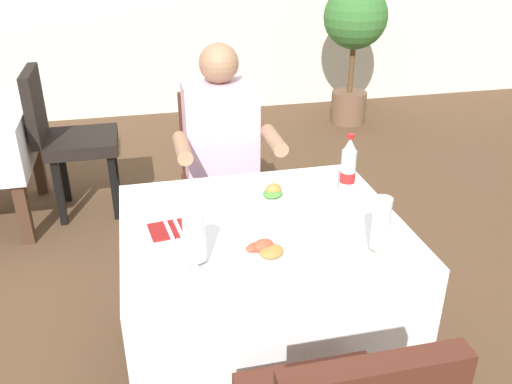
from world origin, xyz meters
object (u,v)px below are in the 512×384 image
object	(u,v)px
beer_glass_left	(381,227)
potted_plant_corner	(354,31)
seated_diner_far	(223,156)
beer_glass_middle	(194,241)
main_dining_table	(262,260)
plate_far_diner	(267,194)
napkin_cutlery_set	(173,228)
chair_far_diner_seat	(225,175)
background_chair_right	(66,134)
plate_near_camera	(271,249)
cola_bottle_primary	(348,170)

from	to	relation	value
beer_glass_left	potted_plant_corner	bearing A→B (deg)	69.23
seated_diner_far	beer_glass_middle	world-z (taller)	seated_diner_far
main_dining_table	plate_far_diner	size ratio (longest dim) A/B	4.28
main_dining_table	napkin_cutlery_set	distance (m)	0.38
chair_far_diner_seat	napkin_cutlery_set	world-z (taller)	chair_far_diner_seat
beer_glass_left	background_chair_right	bearing A→B (deg)	121.18
plate_near_camera	potted_plant_corner	distance (m)	3.57
background_chair_right	potted_plant_corner	distance (m)	2.79
seated_diner_far	potted_plant_corner	distance (m)	2.76
cola_bottle_primary	background_chair_right	world-z (taller)	cola_bottle_primary
chair_far_diner_seat	background_chair_right	xyz separation A→B (m)	(-0.88, 0.85, 0.00)
beer_glass_left	beer_glass_middle	bearing A→B (deg)	173.49
chair_far_diner_seat	background_chair_right	distance (m)	1.22
chair_far_diner_seat	seated_diner_far	size ratio (longest dim) A/B	0.77
main_dining_table	seated_diner_far	bearing A→B (deg)	91.79
napkin_cutlery_set	potted_plant_corner	xyz separation A→B (m)	(1.92, 2.96, 0.13)
plate_near_camera	cola_bottle_primary	xyz separation A→B (m)	(0.41, 0.34, 0.11)
chair_far_diner_seat	plate_far_diner	xyz separation A→B (m)	(0.07, -0.64, 0.20)
plate_near_camera	main_dining_table	bearing A→B (deg)	84.51
chair_far_diner_seat	beer_glass_left	world-z (taller)	chair_far_diner_seat
seated_diner_far	cola_bottle_primary	distance (m)	0.74
seated_diner_far	background_chair_right	xyz separation A→B (m)	(-0.85, 0.96, -0.16)
seated_diner_far	beer_glass_middle	distance (m)	1.01
plate_near_camera	cola_bottle_primary	bearing A→B (deg)	39.77
background_chair_right	potted_plant_corner	xyz separation A→B (m)	(2.46, 1.29, 0.31)
plate_near_camera	cola_bottle_primary	size ratio (longest dim) A/B	0.93
main_dining_table	potted_plant_corner	bearing A→B (deg)	62.04
main_dining_table	cola_bottle_primary	bearing A→B (deg)	18.25
main_dining_table	potted_plant_corner	size ratio (longest dim) A/B	0.82
seated_diner_far	napkin_cutlery_set	distance (m)	0.77
beer_glass_middle	background_chair_right	distance (m)	2.04
plate_far_diner	beer_glass_left	distance (m)	0.58
seated_diner_far	plate_near_camera	xyz separation A→B (m)	(0.00, -0.94, 0.04)
background_chair_right	potted_plant_corner	world-z (taller)	potted_plant_corner
seated_diner_far	cola_bottle_primary	world-z (taller)	seated_diner_far
seated_diner_far	napkin_cutlery_set	size ratio (longest dim) A/B	6.47
beer_glass_middle	chair_far_diner_seat	bearing A→B (deg)	75.34
background_chair_right	chair_far_diner_seat	bearing A→B (deg)	-44.04
seated_diner_far	cola_bottle_primary	size ratio (longest dim) A/B	4.55
beer_glass_middle	plate_near_camera	bearing A→B (deg)	6.21
main_dining_table	beer_glass_middle	size ratio (longest dim) A/B	5.24
napkin_cutlery_set	main_dining_table	bearing A→B (deg)	-3.63
plate_near_camera	beer_glass_middle	world-z (taller)	beer_glass_middle
beer_glass_middle	background_chair_right	size ratio (longest dim) A/B	0.21
cola_bottle_primary	napkin_cutlery_set	size ratio (longest dim) A/B	1.42
napkin_cutlery_set	background_chair_right	world-z (taller)	background_chair_right
seated_diner_far	plate_far_diner	xyz separation A→B (m)	(0.09, -0.53, 0.04)
chair_far_diner_seat	cola_bottle_primary	xyz separation A→B (m)	(0.39, -0.71, 0.31)
beer_glass_left	napkin_cutlery_set	bearing A→B (deg)	153.47
cola_bottle_primary	plate_far_diner	bearing A→B (deg)	167.98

